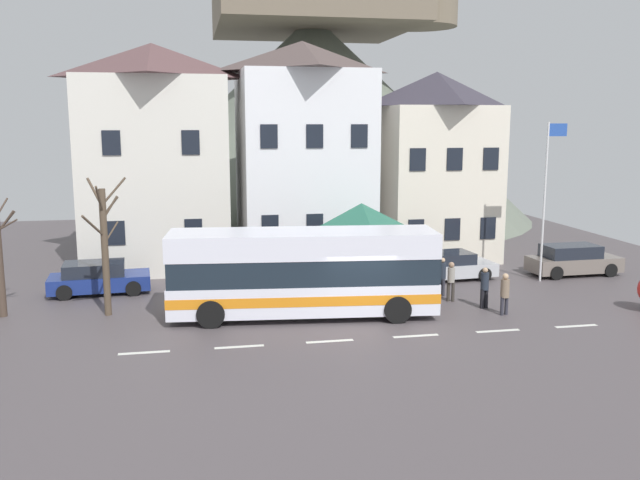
{
  "coord_description": "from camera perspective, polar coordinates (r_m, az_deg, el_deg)",
  "views": [
    {
      "loc": [
        -5.93,
        -22.67,
        7.21
      ],
      "look_at": [
        -0.65,
        4.73,
        2.34
      ],
      "focal_mm": 38.22,
      "sensor_mm": 36.0,
      "label": 1
    }
  ],
  "objects": [
    {
      "name": "pedestrian_03",
      "position": [
        27.35,
        13.62,
        -3.81
      ],
      "size": [
        0.35,
        0.31,
        1.62
      ],
      "color": "black",
      "rests_on": "ground_plane"
    },
    {
      "name": "bare_tree_01",
      "position": [
        26.47,
        -17.58,
        -0.44
      ],
      "size": [
        1.51,
        1.81,
        5.19
      ],
      "color": "brown",
      "rests_on": "ground_plane"
    },
    {
      "name": "townhouse_02",
      "position": [
        36.78,
        9.58,
        6.12
      ],
      "size": [
        5.69,
        5.51,
        9.76
      ],
      "color": "silver",
      "rests_on": "ground_plane"
    },
    {
      "name": "townhouse_00",
      "position": [
        35.2,
        -13.6,
        6.81
      ],
      "size": [
        6.92,
        6.98,
        10.97
      ],
      "color": "silver",
      "rests_on": "ground_plane"
    },
    {
      "name": "pedestrian_01",
      "position": [
        26.57,
        15.22,
        -4.15
      ],
      "size": [
        0.33,
        0.33,
        1.6
      ],
      "color": "#2D2D38",
      "rests_on": "ground_plane"
    },
    {
      "name": "pedestrian_02",
      "position": [
        28.06,
        10.92,
        -3.22
      ],
      "size": [
        0.3,
        0.29,
        1.63
      ],
      "color": "#38332D",
      "rests_on": "ground_plane"
    },
    {
      "name": "pedestrian_00",
      "position": [
        28.92,
        10.21,
        -2.86
      ],
      "size": [
        0.29,
        0.31,
        1.62
      ],
      "color": "#2D2D38",
      "rests_on": "ground_plane"
    },
    {
      "name": "ground_plane",
      "position": [
        24.52,
        3.61,
        -7.3
      ],
      "size": [
        40.0,
        60.0,
        0.07
      ],
      "color": "#50494C"
    },
    {
      "name": "bus_shelter",
      "position": [
        29.84,
        3.49,
        1.82
      ],
      "size": [
        3.6,
        3.6,
        3.7
      ],
      "color": "#473D33",
      "rests_on": "ground_plane"
    },
    {
      "name": "parked_car_00",
      "position": [
        34.55,
        20.41,
        -1.6
      ],
      "size": [
        4.32,
        1.93,
        1.44
      ],
      "rotation": [
        0.0,
        0.0,
        0.03
      ],
      "color": "slate",
      "rests_on": "ground_plane"
    },
    {
      "name": "hilltop_castle",
      "position": [
        52.37,
        -0.47,
        11.26
      ],
      "size": [
        32.71,
        32.71,
        23.38
      ],
      "color": "slate",
      "rests_on": "ground_plane"
    },
    {
      "name": "parked_car_02",
      "position": [
        32.02,
        10.56,
        -2.14
      ],
      "size": [
        4.42,
        2.22,
        1.27
      ],
      "rotation": [
        0.0,
        0.0,
        0.08
      ],
      "color": "#BBBDC3",
      "rests_on": "ground_plane"
    },
    {
      "name": "transit_bus",
      "position": [
        25.35,
        -1.43,
        -2.83
      ],
      "size": [
        10.09,
        3.53,
        3.22
      ],
      "rotation": [
        0.0,
        0.0,
        -0.1
      ],
      "color": "white",
      "rests_on": "ground_plane"
    },
    {
      "name": "public_bench",
      "position": [
        32.43,
        3.31,
        -2.13
      ],
      "size": [
        1.42,
        0.48,
        0.87
      ],
      "color": "#473828",
      "rests_on": "ground_plane"
    },
    {
      "name": "flagpole",
      "position": [
        32.21,
        18.44,
        3.96
      ],
      "size": [
        0.95,
        0.1,
        7.2
      ],
      "color": "silver",
      "rests_on": "ground_plane"
    },
    {
      "name": "townhouse_01",
      "position": [
        35.64,
        -1.47,
        7.33
      ],
      "size": [
        6.45,
        6.97,
        11.23
      ],
      "color": "white",
      "rests_on": "ground_plane"
    },
    {
      "name": "parked_car_01",
      "position": [
        30.41,
        -18.07,
        -3.05
      ],
      "size": [
        4.25,
        2.16,
        1.34
      ],
      "rotation": [
        0.0,
        0.0,
        0.07
      ],
      "color": "navy",
      "rests_on": "ground_plane"
    }
  ]
}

